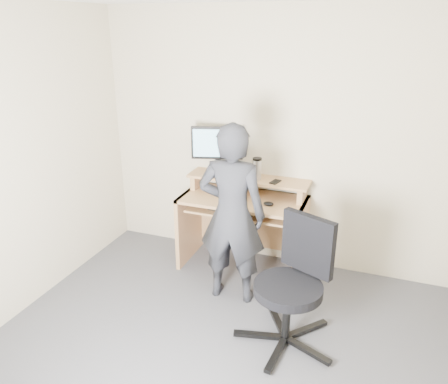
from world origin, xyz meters
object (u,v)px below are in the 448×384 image
Objects in this scene: desk at (245,214)px; office_chair at (295,279)px; person at (232,215)px; monitor at (217,146)px.

desk is 1.22× the size of office_chair.
office_chair is 0.61× the size of person.
desk is 0.75× the size of person.
monitor is (-0.33, 0.07, 0.65)m from desk.
person is (0.07, -0.60, 0.25)m from desk.
person reaches higher than office_chair.
office_chair is at bearing -54.35° from desk.
desk is 0.73m from monitor.
desk is 0.65m from person.
monitor is at bearing 167.68° from desk.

